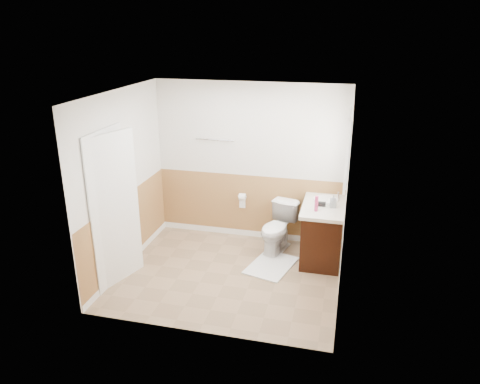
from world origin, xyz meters
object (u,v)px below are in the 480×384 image
(soap_dispenser, at_px, (333,201))
(bath_mat, at_px, (271,265))
(lotion_bottle, at_px, (316,204))
(toilet, at_px, (278,228))
(vanity_cabinet, at_px, (323,232))

(soap_dispenser, bearing_deg, bath_mat, -155.35)
(bath_mat, relative_size, soap_dispenser, 4.34)
(lotion_bottle, distance_m, soap_dispenser, 0.30)
(toilet, height_order, bath_mat, toilet)
(soap_dispenser, bearing_deg, lotion_bottle, -137.98)
(bath_mat, xyz_separation_m, lotion_bottle, (0.58, 0.17, 0.95))
(bath_mat, distance_m, soap_dispenser, 1.28)
(vanity_cabinet, distance_m, soap_dispenser, 0.57)
(toilet, relative_size, vanity_cabinet, 0.68)
(toilet, xyz_separation_m, vanity_cabinet, (0.68, -0.02, 0.03))
(vanity_cabinet, relative_size, lotion_bottle, 5.00)
(toilet, bearing_deg, lotion_bottle, -14.60)
(toilet, height_order, soap_dispenser, soap_dispenser)
(toilet, distance_m, lotion_bottle, 0.89)
(vanity_cabinet, relative_size, soap_dispenser, 5.97)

